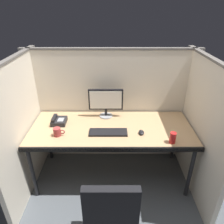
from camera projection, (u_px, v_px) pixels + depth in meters
name	position (u px, v px, depth m)	size (l,w,h in m)	color
ground_plane	(112.00, 192.00, 2.56)	(8.00, 8.00, 0.00)	#4C5156
cubicle_partition_rear	(112.00, 107.00, 2.85)	(2.21, 0.06, 1.57)	beige
cubicle_partition_left	(24.00, 128.00, 2.37)	(0.06, 1.41, 1.57)	beige
cubicle_partition_right	(200.00, 129.00, 2.36)	(0.06, 1.41, 1.57)	beige
desk	(112.00, 131.00, 2.49)	(1.90, 0.80, 0.74)	tan
monitor_center	(106.00, 101.00, 2.62)	(0.43, 0.17, 0.37)	gray
keyboard_main	(109.00, 132.00, 2.37)	(0.43, 0.15, 0.02)	black
computer_mouse	(142.00, 132.00, 2.35)	(0.06, 0.10, 0.04)	black
desk_phone	(59.00, 121.00, 2.55)	(0.17, 0.19, 0.09)	black
soda_can	(173.00, 138.00, 2.18)	(0.07, 0.07, 0.12)	red
coffee_mug	(58.00, 132.00, 2.31)	(0.13, 0.08, 0.09)	#993333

